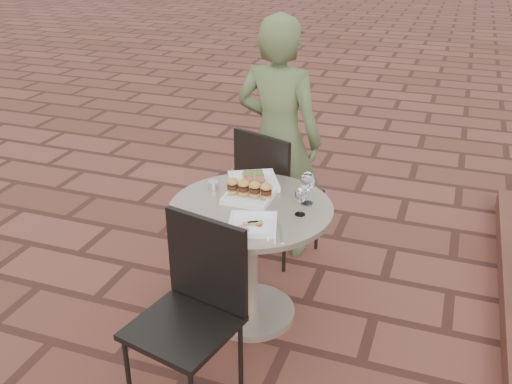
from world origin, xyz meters
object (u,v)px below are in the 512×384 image
(cafe_table, at_px, (251,245))
(plate_sliders, at_px, (249,192))
(plate_salmon, at_px, (253,181))
(diner, at_px, (278,140))
(chair_near, at_px, (194,299))
(chair_far, at_px, (271,185))
(plate_tuna, at_px, (253,224))

(cafe_table, distance_m, plate_sliders, 0.30)
(plate_sliders, bearing_deg, plate_salmon, 103.41)
(diner, bearing_deg, cafe_table, 103.12)
(cafe_table, distance_m, chair_near, 0.65)
(diner, height_order, plate_sliders, diner)
(plate_salmon, bearing_deg, diner, 91.60)
(chair_far, bearing_deg, plate_sliders, 116.12)
(cafe_table, height_order, plate_sliders, plate_sliders)
(cafe_table, height_order, chair_near, chair_near)
(chair_near, height_order, plate_sliders, chair_near)
(cafe_table, bearing_deg, plate_tuna, -67.46)
(chair_near, xyz_separation_m, diner, (-0.06, 1.45, 0.27))
(chair_near, xyz_separation_m, plate_tuna, (0.13, 0.44, 0.20))
(plate_tuna, bearing_deg, plate_salmon, 109.74)
(plate_sliders, height_order, plate_tuna, plate_sliders)
(diner, xyz_separation_m, plate_salmon, (0.01, -0.53, -0.07))
(plate_salmon, bearing_deg, chair_far, 92.08)
(cafe_table, xyz_separation_m, diner, (-0.10, 0.80, 0.34))
(chair_near, height_order, plate_tuna, chair_near)
(plate_tuna, bearing_deg, cafe_table, 112.54)
(chair_far, bearing_deg, chair_near, 112.88)
(chair_near, xyz_separation_m, plate_salmon, (-0.04, 0.92, 0.20))
(chair_far, height_order, plate_tuna, chair_far)
(cafe_table, xyz_separation_m, chair_near, (-0.04, -0.65, 0.07))
(chair_near, height_order, plate_salmon, chair_near)
(plate_tuna, bearing_deg, plate_sliders, 113.43)
(diner, relative_size, plate_sliders, 6.13)
(chair_near, bearing_deg, diner, 104.62)
(chair_far, relative_size, diner, 0.57)
(chair_far, height_order, diner, diner)
(diner, distance_m, plate_tuna, 1.03)
(cafe_table, distance_m, chair_far, 0.67)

